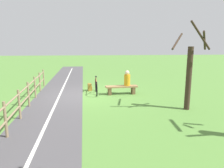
{
  "coord_description": "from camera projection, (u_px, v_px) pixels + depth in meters",
  "views": [
    {
      "loc": [
        -0.39,
        10.25,
        2.56
      ],
      "look_at": [
        -1.23,
        1.65,
        0.87
      ],
      "focal_mm": 32.38,
      "sensor_mm": 36.0,
      "label": 1
    }
  ],
  "objects": [
    {
      "name": "tree_near_bench",
      "position": [
        189.0,
        73.0,
        7.85
      ],
      "size": [
        1.46,
        1.46,
        3.39
      ],
      "color": "#38281E",
      "rests_on": "ground_plane"
    },
    {
      "name": "path_centre_line",
      "position": [
        45.0,
        126.0,
        6.45
      ],
      "size": [
        1.44,
        31.98,
        0.0
      ],
      "primitive_type": "cube",
      "rotation": [
        0.0,
        0.0,
        0.04
      ],
      "color": "silver",
      "rests_on": "paved_path"
    },
    {
      "name": "person_seated",
      "position": [
        127.0,
        79.0,
        10.51
      ],
      "size": [
        0.33,
        0.33,
        0.8
      ],
      "rotation": [
        0.0,
        0.0,
        0.06
      ],
      "color": "orange",
      "rests_on": "bench"
    },
    {
      "name": "paved_path",
      "position": [
        45.0,
        126.0,
        6.45
      ],
      "size": [
        3.84,
        36.07,
        0.02
      ],
      "primitive_type": "cube",
      "rotation": [
        0.0,
        0.0,
        0.04
      ],
      "color": "#4C494C",
      "rests_on": "ground_plane"
    },
    {
      "name": "fence_roadside",
      "position": [
        28.0,
        92.0,
        8.36
      ],
      "size": [
        0.85,
        8.83,
        1.05
      ],
      "rotation": [
        0.0,
        0.0,
        1.66
      ],
      "color": "#847051",
      "rests_on": "ground_plane"
    },
    {
      "name": "ground_plane",
      "position": [
        85.0,
        95.0,
        10.47
      ],
      "size": [
        80.0,
        80.0,
        0.0
      ],
      "primitive_type": "plane",
      "color": "#548438"
    },
    {
      "name": "bench",
      "position": [
        121.0,
        88.0,
        10.56
      ],
      "size": [
        1.7,
        0.49,
        0.45
      ],
      "rotation": [
        0.0,
        0.0,
        0.06
      ],
      "color": "#937047",
      "rests_on": "ground_plane"
    },
    {
      "name": "backpack",
      "position": [
        90.0,
        87.0,
        11.41
      ],
      "size": [
        0.27,
        0.32,
        0.4
      ],
      "rotation": [
        0.0,
        0.0,
        1.74
      ],
      "color": "olive",
      "rests_on": "ground_plane"
    },
    {
      "name": "bicycle",
      "position": [
        96.0,
        86.0,
        10.68
      ],
      "size": [
        0.1,
        1.78,
        0.91
      ],
      "rotation": [
        0.0,
        0.0,
        1.6
      ],
      "color": "black",
      "rests_on": "ground_plane"
    }
  ]
}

